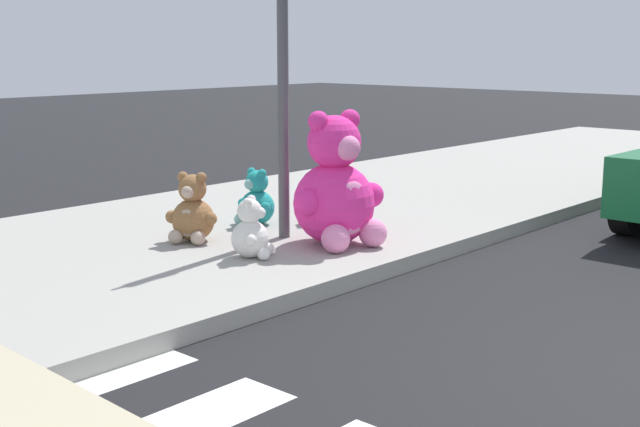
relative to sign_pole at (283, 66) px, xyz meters
The scene contains 7 objects.
sidewalk 2.19m from the sign_pole, 141.29° to the left, with size 28.00×4.40×0.15m, color #9E9B93.
sign_pole is the anchor object (origin of this frame).
plush_pink_large 1.32m from the sign_pole, 78.56° to the right, with size 0.98×0.91×1.29m.
plush_teal 1.61m from the sign_pole, 70.68° to the left, with size 0.41×0.47×0.61m.
plush_white 1.71m from the sign_pole, 155.46° to the right, with size 0.39×0.40×0.56m.
plush_red 1.71m from the sign_pole, 18.29° to the left, with size 0.36×0.33×0.47m.
plush_brown 1.69m from the sign_pole, 143.72° to the left, with size 0.49×0.48×0.69m.
Camera 1 is at (-4.91, -1.40, 2.05)m, focal length 47.45 mm.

